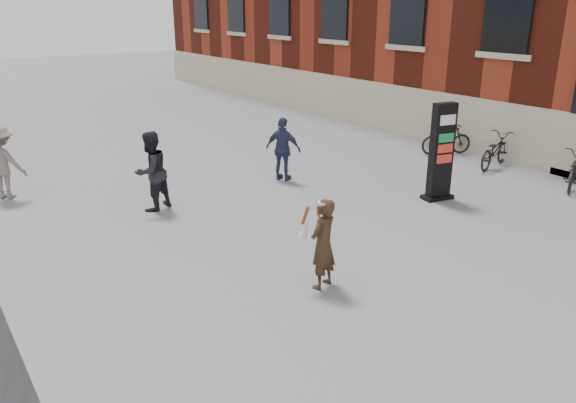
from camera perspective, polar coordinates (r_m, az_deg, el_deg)
ground at (r=9.86m, az=5.73°, el=-8.70°), size 100.00×100.00×0.00m
info_pylon at (r=14.27m, az=15.31°, el=4.85°), size 0.84×0.54×2.41m
woman at (r=9.52m, az=3.52°, el=-4.19°), size 0.73×0.70×1.61m
pedestrian_a at (r=13.50m, az=-13.73°, el=3.00°), size 1.12×1.02×1.88m
pedestrian_b at (r=15.66m, az=-27.02°, el=3.55°), size 1.32×1.32×1.83m
pedestrian_c at (r=15.42m, az=-0.49°, el=5.34°), size 0.89×1.10×1.75m
bike_4 at (r=16.66m, az=27.00°, el=2.84°), size 1.92×1.34×0.95m
bike_6 at (r=17.87m, az=20.25°, el=4.88°), size 2.04×1.16×1.01m
bike_7 at (r=18.93m, az=15.80°, el=6.12°), size 1.73×1.12×1.01m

